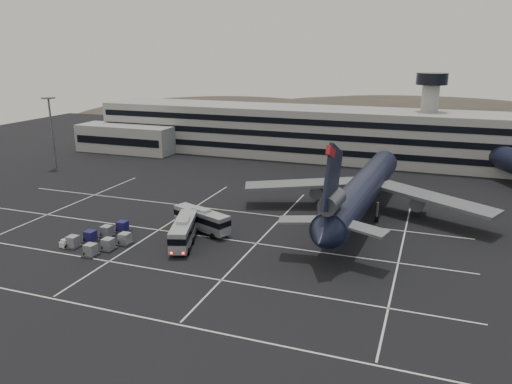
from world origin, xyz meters
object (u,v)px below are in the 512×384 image
bus_far (202,219)px  uld_cluster (103,238)px  tug_a (67,243)px  bus_near (184,230)px  trijet_main (362,190)px

bus_far → uld_cluster: bearing=152.7°
bus_far → tug_a: bus_far is taller
bus_near → tug_a: bearing=-174.7°
bus_near → tug_a: (-16.88, -7.39, -1.74)m
trijet_main → tug_a: 51.54m
trijet_main → tug_a: trijet_main is taller
trijet_main → uld_cluster: size_ratio=4.39×
trijet_main → bus_near: size_ratio=4.65×
trijet_main → bus_far: size_ratio=4.92×
trijet_main → uld_cluster: 46.06m
bus_near → tug_a: 18.51m
bus_near → bus_far: size_ratio=1.06×
uld_cluster → tug_a: bearing=-147.0°
trijet_main → tug_a: bearing=-140.7°
bus_near → tug_a: size_ratio=5.32×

